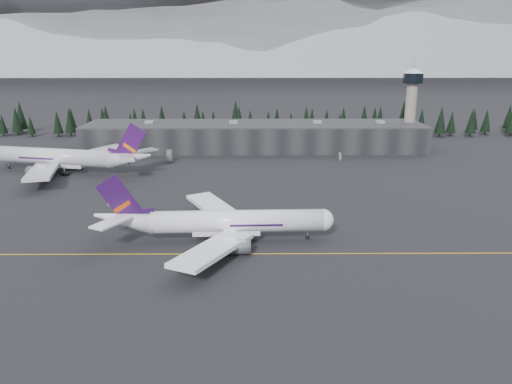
{
  "coord_description": "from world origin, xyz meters",
  "views": [
    {
      "loc": [
        -0.94,
        -112.24,
        47.62
      ],
      "look_at": [
        0.0,
        20.0,
        9.0
      ],
      "focal_mm": 35.0,
      "sensor_mm": 36.0,
      "label": 1
    }
  ],
  "objects_px": {
    "terminal": "(254,136)",
    "control_tower": "(411,99)",
    "gse_vehicle_a": "(169,160)",
    "jet_parked": "(67,158)",
    "gse_vehicle_b": "(340,159)",
    "jet_main": "(216,222)"
  },
  "relations": [
    {
      "from": "control_tower",
      "to": "gse_vehicle_b",
      "type": "height_order",
      "value": "control_tower"
    },
    {
      "from": "control_tower",
      "to": "terminal",
      "type": "bearing_deg",
      "value": -177.71
    },
    {
      "from": "jet_main",
      "to": "jet_parked",
      "type": "distance_m",
      "value": 96.35
    },
    {
      "from": "terminal",
      "to": "jet_parked",
      "type": "height_order",
      "value": "jet_parked"
    },
    {
      "from": "terminal",
      "to": "control_tower",
      "type": "distance_m",
      "value": 76.98
    },
    {
      "from": "jet_main",
      "to": "gse_vehicle_b",
      "type": "xyz_separation_m",
      "value": [
        47.33,
        92.89,
        -4.4
      ]
    },
    {
      "from": "terminal",
      "to": "gse_vehicle_a",
      "type": "distance_m",
      "value": 46.36
    },
    {
      "from": "control_tower",
      "to": "gse_vehicle_b",
      "type": "xyz_separation_m",
      "value": [
        -37.79,
        -28.52,
        -22.77
      ]
    },
    {
      "from": "jet_main",
      "to": "gse_vehicle_a",
      "type": "relative_size",
      "value": 11.1
    },
    {
      "from": "control_tower",
      "to": "jet_main",
      "type": "height_order",
      "value": "control_tower"
    },
    {
      "from": "control_tower",
      "to": "jet_main",
      "type": "distance_m",
      "value": 149.41
    },
    {
      "from": "gse_vehicle_a",
      "to": "gse_vehicle_b",
      "type": "xyz_separation_m",
      "value": [
        73.84,
        2.34,
        -0.12
      ]
    },
    {
      "from": "terminal",
      "to": "gse_vehicle_b",
      "type": "height_order",
      "value": "terminal"
    },
    {
      "from": "gse_vehicle_b",
      "to": "jet_main",
      "type": "bearing_deg",
      "value": -42.37
    },
    {
      "from": "gse_vehicle_a",
      "to": "terminal",
      "type": "bearing_deg",
      "value": 18.97
    },
    {
      "from": "control_tower",
      "to": "gse_vehicle_b",
      "type": "relative_size",
      "value": 10.05
    },
    {
      "from": "terminal",
      "to": "jet_main",
      "type": "relative_size",
      "value": 2.63
    },
    {
      "from": "terminal",
      "to": "jet_parked",
      "type": "distance_m",
      "value": 86.59
    },
    {
      "from": "terminal",
      "to": "gse_vehicle_a",
      "type": "bearing_deg",
      "value": -142.74
    },
    {
      "from": "jet_parked",
      "to": "control_tower",
      "type": "bearing_deg",
      "value": -148.75
    },
    {
      "from": "jet_parked",
      "to": "gse_vehicle_a",
      "type": "height_order",
      "value": "jet_parked"
    },
    {
      "from": "gse_vehicle_a",
      "to": "control_tower",
      "type": "bearing_deg",
      "value": -2.84
    }
  ]
}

